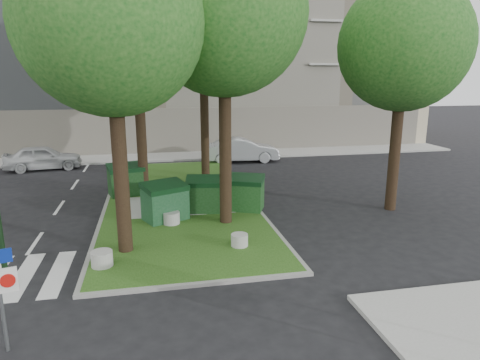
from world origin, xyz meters
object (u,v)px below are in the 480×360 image
object	(u,v)px
dumpster_c	(205,194)
tree_median_near_left	(113,3)
dumpster_d	(244,193)
tree_median_mid	(138,37)
tree_street_right	(406,32)
tree_median_far	(204,15)
bollard_mid	(171,218)
car_white	(43,157)
dumpster_a	(126,180)
bollard_left	(102,259)
bollard_right	(239,240)
litter_bin	(237,186)
car_silver	(242,150)
dumpster_b	(165,202)

from	to	relation	value
dumpster_c	tree_median_near_left	bearing A→B (deg)	-119.98
dumpster_c	dumpster_d	size ratio (longest dim) A/B	0.91
tree_median_mid	tree_median_near_left	bearing A→B (deg)	-94.40
tree_street_right	tree_median_far	bearing A→B (deg)	134.17
tree_median_far	bollard_mid	bearing A→B (deg)	-107.18
tree_median_far	dumpster_c	bearing A→B (deg)	-98.12
dumpster_c	tree_median_mid	bearing A→B (deg)	136.83
tree_street_right	car_white	bearing A→B (deg)	145.20
dumpster_d	tree_median_far	bearing A→B (deg)	119.87
dumpster_a	dumpster_c	distance (m)	4.45
dumpster_c	bollard_left	bearing A→B (deg)	-118.34
bollard_right	car_white	world-z (taller)	car_white
tree_median_mid	litter_bin	distance (m)	7.75
bollard_mid	car_silver	xyz separation A→B (m)	(5.06, 11.41, 0.43)
tree_median_far	car_silver	bearing A→B (deg)	55.45
bollard_left	litter_bin	xyz separation A→B (m)	(5.30, 6.85, 0.11)
bollard_mid	tree_street_right	bearing A→B (deg)	2.35
tree_median_far	car_silver	xyz separation A→B (m)	(2.78, 4.04, -7.55)
tree_median_mid	tree_street_right	size ratio (longest dim) A/B	0.99
tree_street_right	dumpster_d	distance (m)	8.72
car_white	bollard_left	bearing A→B (deg)	-169.78
bollard_left	dumpster_a	bearing A→B (deg)	87.58
bollard_right	car_silver	xyz separation A→B (m)	(3.04, 13.97, 0.45)
dumpster_c	dumpster_d	bearing A→B (deg)	4.70
bollard_mid	dumpster_b	bearing A→B (deg)	109.68
tree_street_right	bollard_mid	xyz separation A→B (m)	(-9.08, -0.37, -6.65)
litter_bin	car_white	bearing A→B (deg)	142.12
bollard_right	car_white	xyz separation A→B (m)	(-8.89, 14.02, 0.41)
bollard_mid	dumpster_a	bearing A→B (deg)	112.10
tree_median_near_left	bollard_left	size ratio (longest dim) A/B	17.31
bollard_mid	bollard_right	bearing A→B (deg)	-51.86
dumpster_a	dumpster_b	size ratio (longest dim) A/B	0.94
dumpster_d	litter_bin	xyz separation A→B (m)	(0.20, 2.46, -0.35)
dumpster_a	car_silver	size ratio (longest dim) A/B	0.38
tree_street_right	dumpster_a	world-z (taller)	tree_street_right
tree_median_near_left	dumpster_c	size ratio (longest dim) A/B	6.41
tree_median_near_left	litter_bin	distance (m)	10.08
bollard_left	car_silver	distance (m)	16.29
dumpster_d	car_silver	distance (m)	10.44
dumpster_d	car_white	xyz separation A→B (m)	(-9.86, 10.28, -0.07)
tree_median_mid	bollard_left	xyz separation A→B (m)	(-1.19, -7.59, -6.64)
dumpster_a	tree_median_mid	bearing A→B (deg)	-17.28
dumpster_c	dumpster_d	distance (m)	1.58
tree_median_far	dumpster_a	xyz separation A→B (m)	(-4.07, -2.97, -7.51)
bollard_left	bollard_mid	distance (m)	3.85
tree_street_right	dumpster_b	xyz separation A→B (m)	(-9.27, 0.15, -6.17)
tree_median_far	dumpster_c	size ratio (longest dim) A/B	7.26
tree_street_right	bollard_right	bearing A→B (deg)	-157.41
tree_median_mid	bollard_right	bearing A→B (deg)	-67.06
tree_median_mid	tree_street_right	xyz separation A→B (m)	(10.00, -4.00, 0.00)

